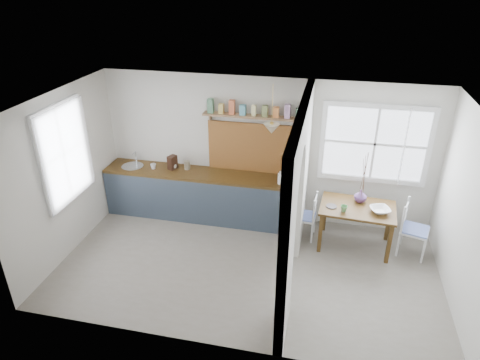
% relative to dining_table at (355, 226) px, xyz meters
% --- Properties ---
extents(floor, '(5.80, 3.20, 0.01)m').
position_rel_dining_table_xyz_m(floor, '(-1.62, -0.95, -0.37)').
color(floor, '#70685A').
rests_on(floor, ground).
extents(ceiling, '(5.80, 3.20, 0.01)m').
position_rel_dining_table_xyz_m(ceiling, '(-1.62, -0.95, 2.23)').
color(ceiling, silver).
rests_on(ceiling, walls).
extents(walls, '(5.81, 3.21, 2.60)m').
position_rel_dining_table_xyz_m(walls, '(-1.62, -0.95, 0.93)').
color(walls, silver).
rests_on(walls, floor).
extents(partition, '(0.12, 3.20, 2.60)m').
position_rel_dining_table_xyz_m(partition, '(-0.92, -0.89, 1.08)').
color(partition, silver).
rests_on(partition, floor).
extents(kitchen_window, '(0.10, 1.16, 1.50)m').
position_rel_dining_table_xyz_m(kitchen_window, '(-4.49, -0.95, 1.28)').
color(kitchen_window, white).
rests_on(kitchen_window, walls).
extents(nook_window, '(1.76, 0.10, 1.30)m').
position_rel_dining_table_xyz_m(nook_window, '(0.18, 0.61, 1.23)').
color(nook_window, white).
rests_on(nook_window, walls).
extents(counter, '(3.50, 0.60, 0.90)m').
position_rel_dining_table_xyz_m(counter, '(-2.75, 0.38, 0.09)').
color(counter, '#543815').
rests_on(counter, floor).
extents(sink, '(0.40, 0.40, 0.02)m').
position_rel_dining_table_xyz_m(sink, '(-4.05, 0.35, 0.52)').
color(sink, silver).
rests_on(sink, counter).
extents(backsplash, '(1.65, 0.03, 0.90)m').
position_rel_dining_table_xyz_m(backsplash, '(-1.83, 0.63, 0.98)').
color(backsplash, brown).
rests_on(backsplash, walls).
extents(shelf, '(1.75, 0.20, 0.21)m').
position_rel_dining_table_xyz_m(shelf, '(-1.83, 0.54, 1.64)').
color(shelf, '#A97A54').
rests_on(shelf, walls).
extents(pendant_lamp, '(0.26, 0.26, 0.16)m').
position_rel_dining_table_xyz_m(pendant_lamp, '(-1.47, 0.20, 1.51)').
color(pendant_lamp, beige).
rests_on(pendant_lamp, ceiling).
extents(utensil_rail, '(0.02, 0.50, 0.02)m').
position_rel_dining_table_xyz_m(utensil_rail, '(-1.01, -0.05, 1.08)').
color(utensil_rail, silver).
rests_on(utensil_rail, partition).
extents(dining_table, '(1.23, 0.87, 0.74)m').
position_rel_dining_table_xyz_m(dining_table, '(0.00, 0.00, 0.00)').
color(dining_table, '#543815').
rests_on(dining_table, floor).
extents(chair_left, '(0.40, 0.40, 0.82)m').
position_rel_dining_table_xyz_m(chair_left, '(-0.84, 0.10, 0.04)').
color(chair_left, silver).
rests_on(chair_left, floor).
extents(chair_right, '(0.52, 0.52, 0.92)m').
position_rel_dining_table_xyz_m(chair_right, '(0.91, -0.03, 0.09)').
color(chair_right, silver).
rests_on(chair_right, floor).
extents(kettle, '(0.20, 0.16, 0.22)m').
position_rel_dining_table_xyz_m(kettle, '(-1.28, 0.25, 0.64)').
color(kettle, white).
rests_on(kettle, counter).
extents(mug_a, '(0.10, 0.10, 0.10)m').
position_rel_dining_table_xyz_m(mug_a, '(-3.63, 0.33, 0.58)').
color(mug_a, white).
rests_on(mug_a, counter).
extents(mug_b, '(0.13, 0.13, 0.09)m').
position_rel_dining_table_xyz_m(mug_b, '(-3.27, 0.41, 0.58)').
color(mug_b, white).
rests_on(mug_b, counter).
extents(knife_block, '(0.17, 0.19, 0.25)m').
position_rel_dining_table_xyz_m(knife_block, '(-3.29, 0.41, 0.66)').
color(knife_block, '#442618').
rests_on(knife_block, counter).
extents(jar, '(0.13, 0.13, 0.16)m').
position_rel_dining_table_xyz_m(jar, '(-3.02, 0.45, 0.61)').
color(jar, '#7C725A').
rests_on(jar, counter).
extents(towel_magenta, '(0.02, 0.03, 0.61)m').
position_rel_dining_table_xyz_m(towel_magenta, '(-1.04, 0.05, -0.09)').
color(towel_magenta, '#C21450').
rests_on(towel_magenta, counter).
extents(towel_orange, '(0.02, 0.03, 0.50)m').
position_rel_dining_table_xyz_m(towel_orange, '(-1.04, -0.01, -0.12)').
color(towel_orange, orange).
rests_on(towel_orange, counter).
extents(bowl, '(0.39, 0.39, 0.07)m').
position_rel_dining_table_xyz_m(bowl, '(0.33, -0.09, 0.41)').
color(bowl, white).
rests_on(bowl, dining_table).
extents(table_cup, '(0.14, 0.14, 0.10)m').
position_rel_dining_table_xyz_m(table_cup, '(-0.23, -0.19, 0.42)').
color(table_cup, '#548D53').
rests_on(table_cup, dining_table).
extents(plate, '(0.19, 0.19, 0.01)m').
position_rel_dining_table_xyz_m(plate, '(-0.42, -0.08, 0.38)').
color(plate, '#2F2827').
rests_on(plate, dining_table).
extents(vase, '(0.21, 0.21, 0.21)m').
position_rel_dining_table_xyz_m(vase, '(0.03, 0.19, 0.48)').
color(vase, '#603B78').
rests_on(vase, dining_table).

